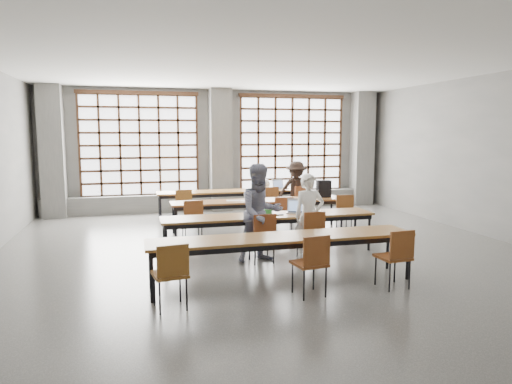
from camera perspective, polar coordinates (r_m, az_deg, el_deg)
floor at (r=8.46m, az=2.04°, el=-7.99°), size 11.00×11.00×0.00m
ceiling at (r=8.26m, az=2.15°, el=16.14°), size 11.00×11.00×0.00m
wall_back at (r=13.53m, az=-4.69°, el=5.27°), size 10.00×0.00×10.00m
wall_right at (r=10.74m, az=28.61°, el=3.86°), size 0.00×11.00×11.00m
column_left at (r=13.21m, az=-24.11°, el=4.60°), size 0.60×0.55×3.50m
column_mid at (r=13.25m, az=-4.47°, el=5.23°), size 0.60×0.55×3.50m
column_right at (r=14.74m, az=13.09°, el=5.27°), size 0.60×0.55×3.50m
window_left at (r=13.24m, az=-14.31°, el=5.67°), size 3.32×0.12×3.00m
window_right at (r=14.02m, az=4.51°, el=5.95°), size 3.32×0.12×3.00m
sill_ledge at (r=13.47m, az=-4.47°, el=-1.15°), size 9.80×0.35×0.50m
desk_row_a at (r=12.14m, az=-2.87°, el=-0.10°), size 4.00×0.70×0.73m
desk_row_b at (r=10.40m, az=0.40°, el=-1.35°), size 4.00×0.70×0.73m
desk_row_c at (r=8.53m, az=1.65°, el=-3.28°), size 4.00×0.70×0.73m
desk_row_d at (r=6.80m, az=3.42°, el=-6.05°), size 4.00×0.70×0.73m
chair_back_left at (r=11.33m, az=-9.12°, el=-1.37°), size 0.46×0.46×0.88m
chair_back_mid at (r=11.75m, az=1.68°, el=-0.97°), size 0.51×0.52×0.88m
chair_back_right at (r=12.00m, az=5.34°, el=-0.83°), size 0.51×0.52×0.88m
chair_mid_left at (r=9.51m, az=-7.93°, el=-3.02°), size 0.44×0.45×0.88m
chair_mid_centre at (r=9.94m, az=3.47°, el=-2.52°), size 0.51×0.51×0.88m
chair_mid_right at (r=10.46m, az=10.83°, el=-2.14°), size 0.47×0.47×0.88m
chair_front_left at (r=7.88m, az=0.86°, el=-5.12°), size 0.44×0.44×0.88m
chair_front_right at (r=8.17m, az=6.98°, el=-4.73°), size 0.43×0.44×0.88m
chair_near_left at (r=5.92m, az=-10.56°, el=-9.50°), size 0.48×0.48×0.88m
chair_near_mid at (r=6.33m, az=7.03°, el=-8.31°), size 0.47×0.48×0.88m
chair_near_right at (r=6.90m, az=17.16°, el=-7.26°), size 0.46×0.46×0.88m
student_male at (r=8.24m, az=6.65°, el=-3.01°), size 0.57×0.38×1.53m
student_female at (r=7.94m, az=0.60°, el=-2.66°), size 0.94×0.79×1.72m
student_back at (r=12.08m, az=5.06°, el=0.27°), size 1.07×0.76×1.51m
laptop_front at (r=8.78m, az=5.06°, el=-2.16°), size 0.45×0.42×0.26m
laptop_back at (r=12.56m, az=2.96°, el=0.73°), size 0.45×0.41×0.26m
mouse at (r=8.81m, az=7.64°, el=-2.45°), size 0.11×0.09×0.04m
green_box at (r=8.57m, az=1.18°, el=-2.48°), size 0.27×0.16×0.09m
phone at (r=8.48m, az=3.01°, el=-2.86°), size 0.13×0.07×0.01m
paper_sheet_a at (r=10.30m, az=-2.90°, el=-1.07°), size 0.33×0.25×0.00m
paper_sheet_b at (r=10.27m, az=-1.14°, el=-1.08°), size 0.35×0.29×0.00m
backpack at (r=10.94m, az=8.45°, el=0.41°), size 0.34×0.23×0.40m
plastic_bag at (r=12.38m, az=1.15°, el=1.02°), size 0.30×0.26×0.29m
red_pouch at (r=6.00m, az=-10.72°, el=-9.62°), size 0.22×0.16×0.06m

